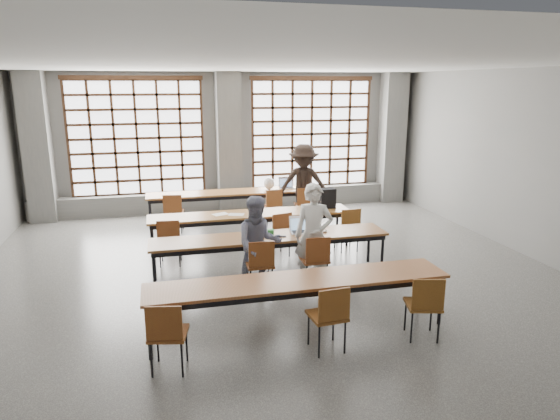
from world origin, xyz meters
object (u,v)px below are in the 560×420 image
object	(u,v)px
chair_back_mid	(272,203)
phone	(282,236)
chair_near_left	(167,330)
student_female	(259,244)
chair_near_right	(425,301)
mouse	(325,231)
chair_front_left	(260,261)
desk_row_c	(270,239)
chair_near_mid	(330,312)
green_box	(266,232)
desk_row_a	(233,194)
chair_mid_centre	(279,230)
desk_row_d	(299,284)
student_back	(303,184)
desk_row_b	(251,216)
backpack	(327,198)
plastic_bag	(269,183)
chair_back_left	(173,209)
chair_front_right	(316,256)
chair_mid_right	(348,225)
laptop_back	(287,185)
chair_back_right	(305,202)
laptop_front	(300,228)
red_pouch	(168,330)
student_male	(314,235)
chair_mid_left	(169,237)

from	to	relation	value
chair_back_mid	phone	distance (m)	3.20
chair_near_left	student_female	distance (m)	2.57
chair_near_right	mouse	size ratio (longest dim) A/B	8.98
chair_front_left	desk_row_c	bearing A→B (deg)	64.31
chair_near_mid	green_box	size ratio (longest dim) A/B	3.52
desk_row_a	chair_mid_centre	bearing A→B (deg)	-80.17
desk_row_d	chair_back_mid	xyz separation A→B (m)	(0.78, 5.01, -0.13)
student_back	green_box	bearing A→B (deg)	-101.13
desk_row_b	chair_back_mid	xyz separation A→B (m)	(0.76, 1.47, -0.13)
backpack	plastic_bag	world-z (taller)	backpack
desk_row_a	chair_back_left	xyz separation A→B (m)	(-1.41, -0.63, -0.13)
student_female	chair_front_right	bearing A→B (deg)	-5.29
chair_back_mid	student_back	xyz separation A→B (m)	(0.78, 0.13, 0.39)
chair_mid_right	chair_near_right	xyz separation A→B (m)	(-0.35, -3.53, 0.00)
laptop_back	green_box	bearing A→B (deg)	-109.49
desk_row_b	chair_back_mid	size ratio (longest dim) A/B	4.55
desk_row_a	chair_near_left	xyz separation A→B (m)	(-1.68, -6.26, -0.13)
chair_back_left	chair_mid_right	xyz separation A→B (m)	(3.27, -2.10, 0.00)
desk_row_c	chair_near_left	bearing A→B (deg)	-124.43
desk_row_d	phone	world-z (taller)	phone
chair_back_left	chair_back_right	world-z (taller)	same
chair_back_right	chair_front_right	xyz separation A→B (m)	(-0.91, -3.67, 0.00)
chair_mid_right	chair_front_right	world-z (taller)	same
phone	plastic_bag	world-z (taller)	plastic_bag
chair_back_left	mouse	distance (m)	3.93
desk_row_b	chair_near_right	distance (m)	4.41
chair_near_mid	student_female	size ratio (longest dim) A/B	0.57
chair_near_right	plastic_bag	bearing A→B (deg)	95.54
desk_row_a	green_box	xyz separation A→B (m)	(0.04, -3.59, 0.11)
chair_back_right	laptop_front	world-z (taller)	laptop_front
desk_row_a	chair_front_left	world-z (taller)	chair_front_left
desk_row_d	chair_back_right	world-z (taller)	chair_back_right
chair_back_mid	red_pouch	bearing A→B (deg)	-114.09
desk_row_d	chair_near_mid	distance (m)	0.67
chair_near_right	chair_back_right	bearing A→B (deg)	89.16
desk_row_a	student_female	size ratio (longest dim) A/B	2.61
laptop_back	chair_front_left	bearing A→B (deg)	-109.51
desk_row_d	student_male	xyz separation A→B (m)	(0.66, 1.46, 0.18)
chair_front_left	desk_row_a	bearing A→B (deg)	87.16
chair_front_left	student_back	bearing A→B (deg)	64.51
desk_row_d	chair_back_left	size ratio (longest dim) A/B	4.55
mouse	backpack	xyz separation A→B (m)	(0.61, 1.64, 0.18)
chair_back_mid	student_female	size ratio (longest dim) A/B	0.57
chair_mid_centre	student_back	bearing A→B (deg)	63.13
chair_back_left	student_male	bearing A→B (deg)	-59.35
desk_row_b	chair_mid_left	distance (m)	1.73
student_female	red_pouch	size ratio (longest dim) A/B	7.66
chair_back_left	backpack	size ratio (longest dim) A/B	2.20
laptop_back	student_back	bearing A→B (deg)	-67.70
desk_row_a	chair_mid_right	distance (m)	3.30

